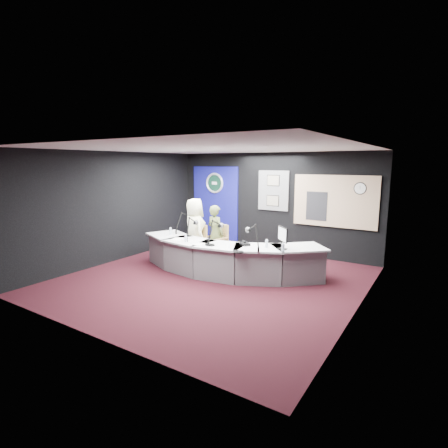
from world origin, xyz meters
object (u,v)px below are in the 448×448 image
Objects in this scene: broadcast_desk at (224,257)px; armchair_right at (216,244)px; armchair_left at (195,242)px; person_man at (195,230)px; person_woman at (215,234)px.

broadcast_desk is 4.96× the size of armchair_right.
broadcast_desk is at bearing -29.96° from armchair_right.
armchair_left is at bearing 159.73° from broadcast_desk.
broadcast_desk is at bearing -169.60° from person_man.
broadcast_desk is at bearing 150.45° from person_woman.
armchair_right is (-0.69, 0.69, 0.08)m from broadcast_desk.
person_woman is at bearing 134.90° from broadcast_desk.
person_man reaches higher than armchair_right.
armchair_left is 0.53m from armchair_right.
person_man is (-1.14, 0.42, 0.44)m from broadcast_desk.
person_woman is (-0.00, 0.00, 0.28)m from armchair_right.
broadcast_desk is 1.30m from person_man.
person_woman reaches higher than armchair_left.
armchair_left is 0.58m from person_woman.
armchair_right is at bearing -164.45° from person_woman.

